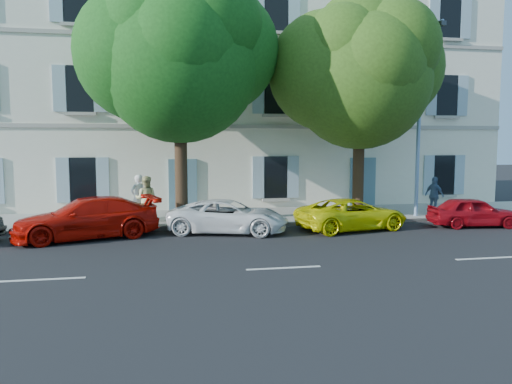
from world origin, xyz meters
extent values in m
plane|color=black|center=(0.00, 0.00, 0.00)|extent=(90.00, 90.00, 0.00)
cube|color=#A09E96|center=(0.00, 4.45, 0.07)|extent=(36.00, 4.50, 0.15)
cube|color=#9E998E|center=(0.00, 2.28, 0.08)|extent=(36.00, 0.16, 0.16)
cube|color=white|center=(0.00, 10.20, 6.00)|extent=(28.00, 7.00, 12.00)
imported|color=#BB0E05|center=(-5.69, 1.15, 0.70)|extent=(5.20, 3.27, 1.41)
imported|color=white|center=(-0.78, 1.30, 0.60)|extent=(4.74, 3.14, 1.21)
imported|color=#D6D309|center=(3.87, 1.06, 0.59)|extent=(4.57, 2.81, 1.18)
imported|color=maroon|center=(8.76, 0.83, 0.58)|extent=(3.56, 1.78, 1.16)
cylinder|color=#3A2819|center=(-2.40, 2.99, 2.08)|extent=(0.48, 0.48, 3.86)
ellipsoid|color=#1A6018|center=(-2.40, 2.99, 6.32)|extent=(6.17, 6.17, 6.79)
cylinder|color=#3A2819|center=(4.92, 3.10, 1.92)|extent=(0.47, 0.47, 3.55)
ellipsoid|color=#3A661A|center=(4.92, 3.10, 5.86)|extent=(5.76, 5.76, 6.34)
cylinder|color=#7293BF|center=(7.49, 2.94, 4.05)|extent=(0.16, 0.16, 7.81)
cylinder|color=#7293BF|center=(7.49, 2.26, 7.96)|extent=(0.39, 1.36, 0.10)
cube|color=#383A3D|center=(7.49, 1.57, 7.81)|extent=(0.33, 0.48, 0.18)
imported|color=white|center=(-4.11, 4.16, 1.06)|extent=(0.79, 0.77, 1.82)
imported|color=#CCC782|center=(-3.77, 3.56, 1.05)|extent=(0.99, 0.84, 1.80)
imported|color=#486484|center=(8.55, 3.32, 0.97)|extent=(0.70, 1.03, 1.63)
camera|label=1|loc=(-3.08, -16.50, 3.35)|focal=35.00mm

